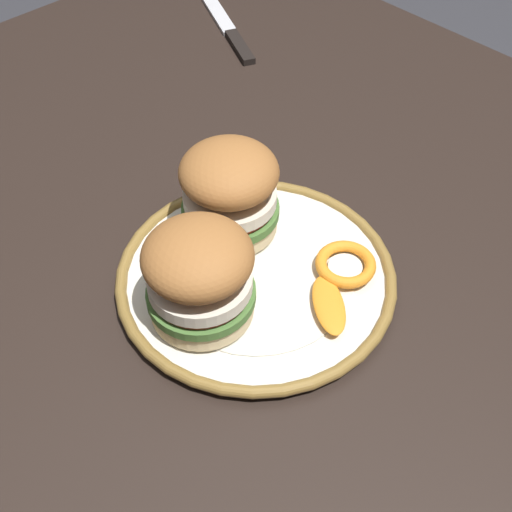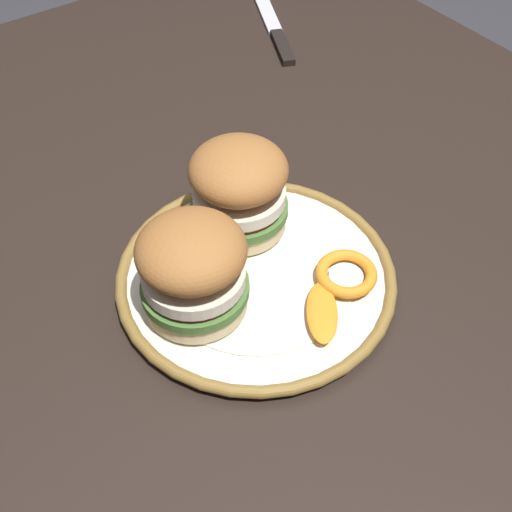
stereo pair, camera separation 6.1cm
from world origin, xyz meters
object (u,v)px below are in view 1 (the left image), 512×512
Objects in this scene: dining_table at (332,336)px; sandwich_half_right at (230,190)px; sandwich_half_left at (199,274)px; table_knife at (230,32)px; dinner_plate at (256,276)px.

sandwich_half_right is at bearing 11.03° from dining_table.
sandwich_half_left reaches higher than table_knife.
sandwich_half_left is (0.07, 0.12, 0.15)m from dining_table.
dinner_plate is 1.36× the size of table_knife.
dinner_plate is 0.50m from table_knife.
dining_table is 5.14× the size of dinner_plate.
table_knife is at bearing -30.13° from dining_table.
table_knife is at bearing -39.08° from dinner_plate.
table_knife is (0.32, -0.29, -0.07)m from sandwich_half_right.
sandwich_half_right is (0.06, -0.10, 0.00)m from sandwich_half_left.
sandwich_half_right reaches higher than table_knife.
sandwich_half_left is at bearing 89.65° from dinner_plate.
dining_table is 0.53m from table_knife.
dinner_plate is at bearing -90.35° from sandwich_half_left.
dining_table is 6.97× the size of table_knife.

